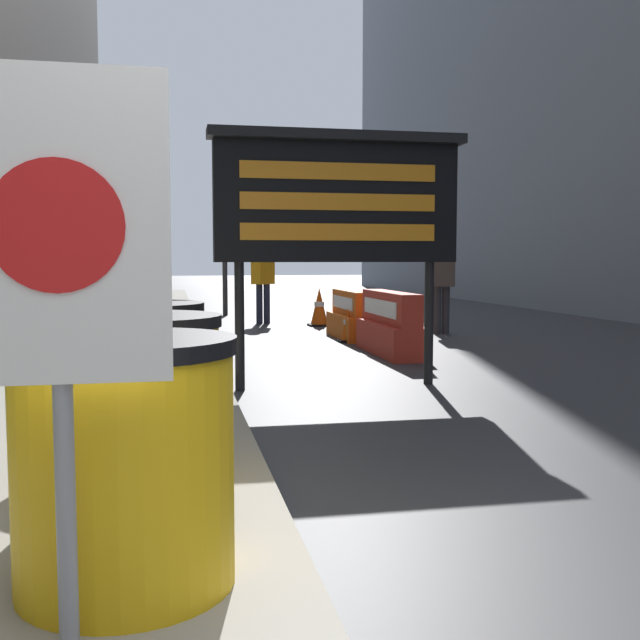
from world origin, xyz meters
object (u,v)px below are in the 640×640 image
pedestrian_worker (263,275)px  pedestrian_passerby (442,276)px  jersey_barrier_orange_far (353,317)px  traffic_cone_far (348,325)px  barrel_drum_back (141,373)px  traffic_cone_near (319,307)px  traffic_light_near_curb (224,185)px  message_board (337,200)px  barrel_drum_middle (141,404)px  jersey_barrier_red_striped (390,327)px  barrel_drum_foreground (125,461)px  warning_sign (58,263)px  traffic_cone_mid (344,310)px

pedestrian_worker → pedestrian_passerby: (2.91, -2.81, 0.04)m
jersey_barrier_orange_far → traffic_cone_far: (-0.23, -0.60, -0.08)m
barrel_drum_back → traffic_cone_near: size_ratio=1.19×
barrel_drum_back → traffic_light_near_curb: traffic_light_near_curb is taller
traffic_light_near_curb → pedestrian_worker: size_ratio=2.50×
message_board → traffic_cone_near: bearing=80.2°
barrel_drum_middle → pedestrian_worker: 11.93m
pedestrian_passerby → jersey_barrier_red_striped: bearing=-100.3°
traffic_cone_near → traffic_light_near_curb: bearing=117.8°
barrel_drum_back → jersey_barrier_red_striped: size_ratio=0.46×
traffic_light_near_curb → barrel_drum_middle: bearing=-95.9°
barrel_drum_foreground → warning_sign: 0.92m
warning_sign → pedestrian_worker: size_ratio=1.03×
barrel_drum_foreground → traffic_cone_far: size_ratio=1.63×
barrel_drum_middle → pedestrian_passerby: (4.99, 8.94, 0.44)m
traffic_cone_mid → traffic_cone_far: (-0.64, -3.03, -0.05)m
jersey_barrier_orange_far → traffic_cone_near: (-0.11, 2.41, 0.02)m
barrel_drum_back → pedestrian_worker: size_ratio=0.54×
traffic_light_near_curb → message_board: bearing=-87.7°
jersey_barrier_orange_far → jersey_barrier_red_striped: bearing=-90.0°
barrel_drum_foreground → pedestrian_passerby: 11.23m
barrel_drum_foreground → warning_sign: bearing=-105.1°
barrel_drum_foreground → jersey_barrier_red_striped: barrel_drum_foreground is taller
jersey_barrier_orange_far → traffic_light_near_curb: (-1.78, 5.57, 2.75)m
traffic_cone_far → traffic_light_near_curb: 6.96m
barrel_drum_foreground → jersey_barrier_orange_far: size_ratio=0.53×
message_board → traffic_cone_near: (1.25, 7.20, -1.59)m
barrel_drum_middle → traffic_cone_mid: size_ratio=1.39×
jersey_barrier_red_striped → traffic_light_near_curb: bearing=102.9°
barrel_drum_middle → message_board: bearing=63.4°
warning_sign → traffic_cone_mid: (3.80, 12.62, -1.02)m
message_board → traffic_light_near_curb: bearing=92.3°
barrel_drum_middle → traffic_cone_near: size_ratio=1.19×
barrel_drum_back → warning_sign: (-0.12, -2.76, 0.74)m
traffic_light_near_curb → pedestrian_passerby: size_ratio=2.42×
barrel_drum_back → jersey_barrier_orange_far: (3.27, 7.43, -0.25)m
barrel_drum_back → traffic_light_near_curb: bearing=83.5°
barrel_drum_back → jersey_barrier_red_striped: bearing=57.8°
barrel_drum_middle → jersey_barrier_orange_far: bearing=69.3°
barrel_drum_foreground → barrel_drum_middle: bearing=89.1°
barrel_drum_middle → jersey_barrier_red_striped: size_ratio=0.46×
jersey_barrier_red_striped → traffic_light_near_curb: 8.44m
barrel_drum_middle → jersey_barrier_orange_far: 9.14m
barrel_drum_foreground → jersey_barrier_orange_far: barrel_drum_foreground is taller
traffic_cone_far → traffic_cone_near: bearing=87.7°
barrel_drum_back → jersey_barrier_red_striped: 6.16m
traffic_cone_far → traffic_cone_mid: bearing=78.1°
traffic_cone_far → barrel_drum_back: bearing=-114.0°
warning_sign → traffic_light_near_curb: 15.94m
traffic_cone_near → pedestrian_passerby: (1.86, -2.02, 0.67)m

